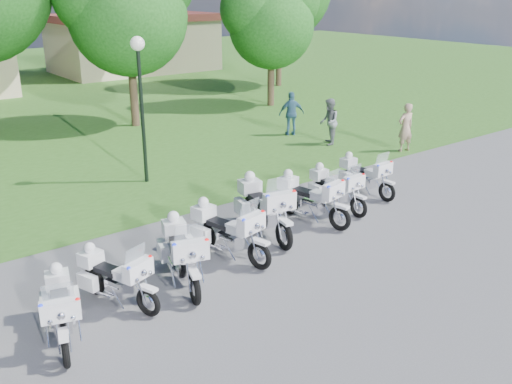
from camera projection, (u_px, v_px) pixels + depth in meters
ground at (272, 245)px, 14.07m from camera, size 100.00×100.00×0.00m
motorcycle_1 at (61, 308)px, 10.18m from camera, size 1.09×2.09×1.44m
motorcycle_2 at (115, 276)px, 11.31m from camera, size 1.13×2.02×1.42m
motorcycle_3 at (182, 252)px, 12.14m from camera, size 1.24×2.36×1.63m
motorcycle_4 at (227, 230)px, 13.25m from camera, size 1.11×2.36×1.60m
motorcycle_5 at (264, 206)px, 14.49m from camera, size 1.17×2.60×1.76m
motorcycle_6 at (309, 198)px, 15.30m from camera, size 1.06×2.35×1.59m
motorcycle_7 at (335, 188)px, 16.20m from camera, size 0.72×2.17×1.46m
motorcycle_8 at (364, 175)px, 17.35m from camera, size 0.72×2.14×1.44m
lamp_post at (140, 75)px, 17.44m from camera, size 0.44×0.44×4.61m
tree_2 at (126, 4)px, 24.23m from camera, size 5.98×5.10×7.97m
tree_3 at (270, 17)px, 28.89m from camera, size 5.10×4.36×6.81m
building_east at (133, 42)px, 42.05m from camera, size 11.44×7.28×4.10m
bystander_a at (405, 128)px, 21.69m from camera, size 0.75×0.56×1.86m
bystander_b at (329, 122)px, 22.61m from camera, size 1.12×1.14×1.85m
bystander_c at (292, 114)px, 24.06m from camera, size 1.17×0.88×1.85m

